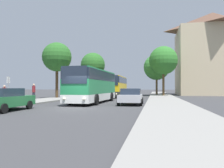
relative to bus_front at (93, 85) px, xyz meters
The scene contains 14 objects.
ground_plane 6.55m from the bus_front, 85.76° to the right, with size 300.00×300.00×0.00m, color #38383A.
sidewalk_right 9.91m from the bus_front, 40.09° to the right, with size 4.00×120.00×0.15m, color gray.
building_right_background 33.37m from the bus_front, 55.77° to the left, with size 14.46×12.10×17.39m.
bus_front is the anchor object (origin of this frame).
bus_middle 13.55m from the bus_front, 89.86° to the left, with size 2.88×10.69×3.35m.
parked_car_left_curb 9.63m from the bus_front, 111.96° to the right, with size 2.07×4.54×1.53m.
parked_car_right_near 4.65m from the bus_front, 24.82° to the right, with size 2.20×4.15×1.48m.
bus_stop_sign 8.05m from the bus_front, 151.57° to the right, with size 0.08×0.45×2.48m.
pedestrian_waiting_near 8.34m from the bus_front, 146.91° to the right, with size 0.36×0.36×1.63m.
pedestrian_walking_back 7.42m from the bus_front, behind, with size 0.36×0.36×1.85m.
tree_left_near 26.89m from the bus_front, 106.12° to the left, with size 5.43×5.43×9.25m.
tree_left_far 11.16m from the bus_front, 135.90° to the left, with size 4.16×4.16×7.87m.
tree_right_near 20.52m from the bus_front, 66.92° to the left, with size 5.11×5.11×8.86m.
tree_right_mid 23.84m from the bus_front, 73.49° to the left, with size 5.14×5.14×8.06m.
Camera 1 is at (5.77, -15.56, 1.58)m, focal length 35.00 mm.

